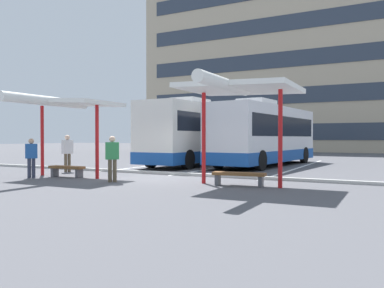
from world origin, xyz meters
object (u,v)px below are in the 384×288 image
Objects in this scene: coach_bus_0 at (201,134)px; waiting_passenger_2 at (31,155)px; waiting_shelter_0 at (64,104)px; bench_0 at (67,169)px; coach_bus_1 at (266,135)px; waiting_passenger_0 at (67,150)px; waiting_passenger_1 at (112,156)px; bench_1 at (239,176)px; waiting_shelter_1 at (237,90)px.

coach_bus_0 reaches higher than waiting_passenger_2.
bench_0 is at bearing 90.00° from waiting_shelter_0.
coach_bus_1 is 10.93m from waiting_passenger_0.
coach_bus_0 reaches higher than waiting_passenger_0.
coach_bus_1 is at bearing 12.77° from coach_bus_0.
waiting_shelter_0 is 2.41m from waiting_passenger_2.
waiting_shelter_0 is (-1.55, -9.45, 1.14)m from coach_bus_0.
waiting_passenger_1 is at bearing -102.87° from coach_bus_1.
coach_bus_0 is at bearing 122.81° from bench_1.
waiting_passenger_2 is (-8.26, -1.21, -2.26)m from waiting_shelter_1.
bench_0 is 0.35× the size of waiting_shelter_1.
waiting_passenger_1 is at bearing -11.67° from bench_0.
coach_bus_1 is at bearing 62.62° from bench_0.
waiting_passenger_1 reaches higher than waiting_passenger_2.
coach_bus_0 is 2.46× the size of waiting_shelter_0.
waiting_passenger_1 is at bearing -27.46° from waiting_passenger_0.
coach_bus_0 reaches higher than waiting_shelter_0.
coach_bus_1 is 11.62m from waiting_shelter_0.
bench_0 is (0.00, 0.15, -2.62)m from waiting_shelter_0.
coach_bus_0 is at bearing 75.72° from waiting_passenger_2.
coach_bus_0 is 10.52m from waiting_passenger_2.
waiting_passenger_2 reaches higher than bench_0.
coach_bus_1 is 12.70m from waiting_passenger_2.
waiting_passenger_1 is at bearing -168.14° from waiting_shelter_1.
waiting_passenger_0 is (-8.99, 1.45, -2.15)m from waiting_shelter_1.
waiting_passenger_2 is at bearing -104.28° from coach_bus_0.
coach_bus_1 is at bearing 101.53° from bench_1.
waiting_passenger_1 is (2.80, -0.43, -1.99)m from waiting_shelter_0.
coach_bus_0 reaches higher than waiting_shelter_1.
bench_1 is 1.04× the size of waiting_passenger_0.
coach_bus_1 is 6.42× the size of bench_0.
coach_bus_0 is 1.02× the size of coach_bus_1.
waiting_shelter_1 reaches higher than waiting_passenger_1.
waiting_shelter_1 is at bearing -9.17° from waiting_passenger_0.
bench_1 is at bearing 5.19° from waiting_shelter_0.
bench_0 is 0.94× the size of waiting_passenger_0.
coach_bus_1 is at bearing 62.96° from waiting_shelter_0.
waiting_passenger_0 reaches higher than bench_1.
waiting_passenger_0 is at bearing 152.54° from waiting_passenger_1.
waiting_shelter_0 is at bearing -99.29° from coach_bus_0.
waiting_passenger_1 is (-4.41, -1.08, 0.62)m from bench_1.
waiting_passenger_2 is (-1.04, -0.71, -2.06)m from waiting_shelter_0.
bench_1 is at bearing -8.19° from waiting_passenger_0.
waiting_shelter_0 is 7.70m from bench_1.
waiting_shelter_0 is 2.62m from bench_0.
waiting_passenger_2 is at bearing -175.84° from waiting_passenger_1.
coach_bus_0 is 9.54m from bench_0.
bench_1 is (7.22, 0.50, 0.00)m from bench_0.
waiting_passenger_0 is (-8.99, 1.29, 0.67)m from bench_1.
coach_bus_1 reaches higher than waiting_passenger_0.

